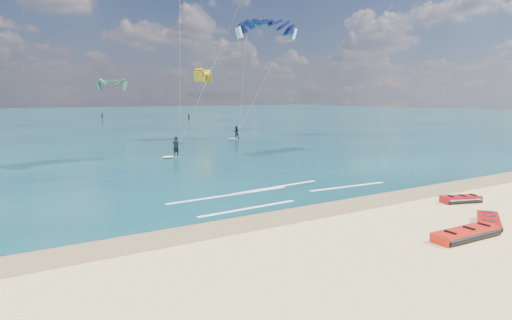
{
  "coord_description": "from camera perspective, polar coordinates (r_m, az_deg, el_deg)",
  "views": [
    {
      "loc": [
        -13.3,
        -13.3,
        5.48
      ],
      "look_at": [
        0.39,
        8.0,
        1.87
      ],
      "focal_mm": 32.0,
      "sensor_mm": 36.0,
      "label": 1
    }
  ],
  "objects": [
    {
      "name": "packed_kite_right",
      "position": [
        21.9,
        27.01,
        -7.29
      ],
      "size": [
        2.77,
        2.39,
        0.44
      ],
      "primitive_type": null,
      "rotation": [
        0.0,
        0.0,
        0.58
      ],
      "color": "#B00B07",
      "rests_on": "ground"
    },
    {
      "name": "packed_kite_left",
      "position": [
        19.57,
        24.74,
        -8.91
      ],
      "size": [
        3.43,
        1.37,
        0.44
      ],
      "primitive_type": null,
      "rotation": [
        0.0,
        0.0,
        -0.05
      ],
      "color": "red",
      "rests_on": "ground"
    },
    {
      "name": "packed_kite_mid",
      "position": [
        25.83,
        24.21,
        -4.86
      ],
      "size": [
        2.46,
        1.77,
        0.4
      ],
      "primitive_type": null,
      "rotation": [
        0.0,
        0.0,
        -0.34
      ],
      "color": "#A90B10",
      "rests_on": "ground"
    },
    {
      "name": "distant_kites",
      "position": [
        96.18,
        -28.61,
        7.51
      ],
      "size": [
        73.59,
        24.5,
        14.39
      ],
      "color": "#2F824B",
      "rests_on": "ground"
    },
    {
      "name": "wet_sand_strip",
      "position": [
        21.74,
        6.31,
        -6.52
      ],
      "size": [
        320.0,
        2.4,
        0.01
      ],
      "primitive_type": "cube",
      "color": "brown",
      "rests_on": "ground"
    },
    {
      "name": "kitesurfer_main",
      "position": [
        38.51,
        -7.67,
        13.32
      ],
      "size": [
        7.55,
        8.41,
        17.26
      ],
      "rotation": [
        0.0,
        0.0,
        0.65
      ],
      "color": "#ADBE16",
      "rests_on": "sea"
    },
    {
      "name": "kitesurfer_far",
      "position": [
        56.37,
        -0.48,
        10.95
      ],
      "size": [
        8.74,
        5.37,
        15.57
      ],
      "rotation": [
        0.0,
        0.0,
        0.3
      ],
      "color": "gold",
      "rests_on": "sea"
    },
    {
      "name": "shoreline_foam",
      "position": [
        25.54,
        2.3,
        -4.18
      ],
      "size": [
        13.7,
        4.23,
        0.01
      ],
      "color": "white",
      "rests_on": "ground"
    },
    {
      "name": "ground",
      "position": [
        55.21,
        -18.63,
        1.99
      ],
      "size": [
        320.0,
        320.0,
        0.0
      ],
      "primitive_type": "plane",
      "color": "tan",
      "rests_on": "ground"
    },
    {
      "name": "sea",
      "position": [
        118.18,
        -26.32,
        4.63
      ],
      "size": [
        320.0,
        200.0,
        0.04
      ],
      "primitive_type": "cube",
      "color": "#0A2B39",
      "rests_on": "ground"
    }
  ]
}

